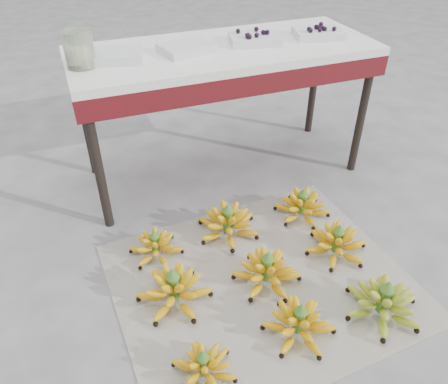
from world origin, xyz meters
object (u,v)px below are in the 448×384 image
object	(u,v)px
tray_far_left	(114,56)
tray_left	(187,48)
bunch_back_center	(228,223)
glass_jar	(79,49)
bunch_back_left	(156,246)
tray_right	(255,39)
bunch_front_center	(299,323)
bunch_front_right	(383,303)
bunch_mid_left	(174,290)
newspaper_mat	(261,282)
bunch_front_left	(204,367)
bunch_mid_center	(267,271)
vendor_table	(224,63)
tray_far_right	(318,33)
bunch_back_right	(302,206)
bunch_mid_right	(337,243)

from	to	relation	value
tray_far_left	tray_left	world-z (taller)	tray_far_left
bunch_back_center	glass_jar	xyz separation A→B (m)	(-0.52, 0.51, 0.77)
bunch_back_left	tray_left	size ratio (longest dim) A/B	1.02
tray_right	bunch_front_center	bearing A→B (deg)	-104.77
bunch_front_right	tray_far_left	bearing A→B (deg)	132.04
bunch_mid_left	tray_left	size ratio (longest dim) A/B	1.41
newspaper_mat	bunch_front_left	bearing A→B (deg)	-138.91
tray_far_left	tray_left	xyz separation A→B (m)	(0.35, -0.01, -0.00)
newspaper_mat	bunch_mid_center	distance (m)	0.07
vendor_table	newspaper_mat	bearing A→B (deg)	-100.56
bunch_front_center	tray_right	world-z (taller)	tray_right
bunch_front_right	tray_left	size ratio (longest dim) A/B	1.25
bunch_front_left	tray_right	xyz separation A→B (m)	(0.72, 1.23, 0.72)
vendor_table	tray_far_right	xyz separation A→B (m)	(0.52, -0.04, 0.11)
bunch_mid_left	bunch_front_center	bearing A→B (deg)	-16.55
newspaper_mat	bunch_front_center	distance (m)	0.30
bunch_back_right	tray_far_left	bearing A→B (deg)	130.65
tray_left	glass_jar	bearing A→B (deg)	-177.36
bunch_back_left	bunch_back_center	xyz separation A→B (m)	(0.37, 0.02, 0.01)
tray_left	tray_far_right	xyz separation A→B (m)	(0.72, -0.02, 0.00)
bunch_back_right	tray_far_right	world-z (taller)	tray_far_right
tray_far_left	bunch_mid_left	bearing A→B (deg)	-89.91
vendor_table	tray_right	size ratio (longest dim) A/B	5.38
bunch_back_center	tray_right	world-z (taller)	tray_right
newspaper_mat	bunch_mid_right	bearing A→B (deg)	5.52
bunch_front_right	vendor_table	size ratio (longest dim) A/B	0.23
bunch_mid_center	glass_jar	bearing A→B (deg)	104.76
bunch_mid_left	bunch_back_left	distance (m)	0.30
bunch_back_left	tray_left	bearing A→B (deg)	45.81
bunch_front_center	bunch_front_right	world-z (taller)	bunch_front_right
glass_jar	bunch_front_center	bearing A→B (deg)	-64.27
bunch_mid_center	bunch_back_left	distance (m)	0.53
bunch_front_left	bunch_front_right	world-z (taller)	bunch_front_right
glass_jar	tray_right	bearing A→B (deg)	2.06
newspaper_mat	tray_far_left	xyz separation A→B (m)	(-0.39, 0.90, 0.77)
bunch_mid_center	vendor_table	bearing A→B (deg)	62.88
bunch_front_center	bunch_back_left	xyz separation A→B (m)	(-0.41, 0.63, -0.01)
newspaper_mat	bunch_back_left	size ratio (longest dim) A/B	4.28
bunch_front_center	bunch_back_center	size ratio (longest dim) A/B	1.08
bunch_back_left	bunch_back_center	bearing A→B (deg)	-8.31
bunch_front_left	tray_left	distance (m)	1.46
tray_right	bunch_front_right	bearing A→B (deg)	-87.72
bunch_back_right	vendor_table	size ratio (longest dim) A/B	0.22
bunch_mid_center	tray_far_right	xyz separation A→B (m)	(0.67, 0.87, 0.71)
newspaper_mat	bunch_back_right	size ratio (longest dim) A/B	3.65
bunch_back_right	newspaper_mat	bearing A→B (deg)	-152.49
bunch_back_left	bunch_back_right	bearing A→B (deg)	-10.08
bunch_back_left	glass_jar	bearing A→B (deg)	93.95
bunch_back_center	glass_jar	distance (m)	1.06
bunch_mid_left	tray_left	distance (m)	1.16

